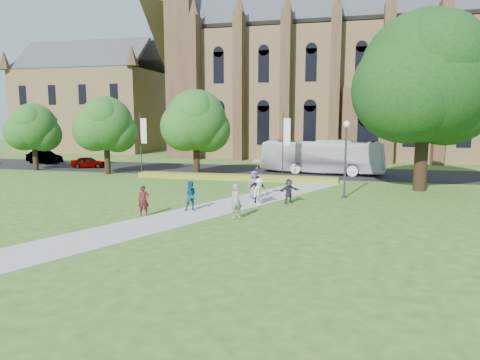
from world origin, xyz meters
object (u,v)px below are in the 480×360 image
(large_tree, at_px, (426,77))
(pedestrian_0, at_px, (144,201))
(streetlamp, at_px, (346,150))
(car_1, at_px, (44,157))
(tour_coach, at_px, (322,157))
(car_0, at_px, (88,162))

(large_tree, bearing_deg, pedestrian_0, -141.62)
(large_tree, height_order, pedestrian_0, large_tree)
(streetlamp, relative_size, car_1, 1.12)
(tour_coach, bearing_deg, car_0, 101.55)
(car_0, height_order, car_1, car_1)
(car_1, height_order, pedestrian_0, pedestrian_0)
(tour_coach, relative_size, car_0, 3.31)
(large_tree, relative_size, tour_coach, 1.11)
(large_tree, xyz_separation_m, car_0, (-32.90, 7.24, -7.73))
(streetlamp, distance_m, large_tree, 8.73)
(streetlamp, distance_m, car_0, 29.93)
(large_tree, distance_m, tour_coach, 13.18)
(car_1, bearing_deg, large_tree, -90.31)
(tour_coach, relative_size, pedestrian_0, 7.05)
(pedestrian_0, bearing_deg, car_1, 104.47)
(streetlamp, distance_m, tour_coach, 13.13)
(large_tree, height_order, tour_coach, large_tree)
(car_0, bearing_deg, tour_coach, -105.83)
(large_tree, xyz_separation_m, car_1, (-40.68, 9.99, -7.57))
(car_0, xyz_separation_m, pedestrian_0, (16.63, -20.14, 0.25))
(large_tree, relative_size, pedestrian_0, 7.81)
(large_tree, distance_m, pedestrian_0, 22.07)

